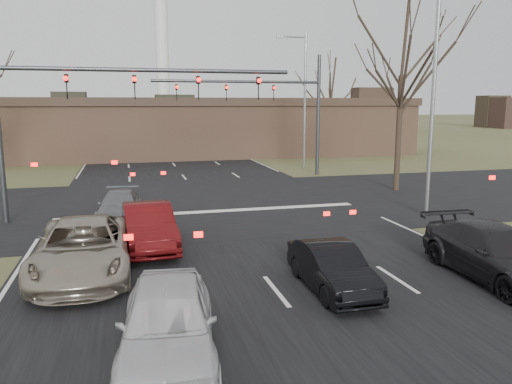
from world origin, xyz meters
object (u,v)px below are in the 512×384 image
streetlight_right_far (303,93)px  car_silver_suv (83,248)px  car_red_ahead (149,226)px  car_grey_ahead (119,206)px  car_white_sedan (168,321)px  mast_arm_near (83,97)px  streetlight_right_near (430,85)px  building (188,127)px  car_black_hatch (332,268)px  mast_arm_far (278,100)px  car_charcoal_sedan (496,253)px

streetlight_right_far → car_silver_suv: streetlight_right_far is taller
car_red_ahead → car_grey_ahead: bearing=99.4°
streetlight_right_far → car_grey_ahead: bearing=-132.6°
streetlight_right_far → car_white_sedan: (-12.32, -26.77, -4.83)m
mast_arm_near → car_red_ahead: size_ratio=2.69×
mast_arm_near → car_white_sedan: mast_arm_near is taller
car_silver_suv → car_white_sedan: bearing=-69.7°
streetlight_right_near → building: bearing=103.7°
building → car_white_sedan: 38.15m
car_silver_suv → streetlight_right_far: bearing=56.8°
streetlight_right_far → car_black_hatch: bearing=-108.0°
car_silver_suv → car_grey_ahead: 6.94m
streetlight_right_far → car_silver_suv: bearing=-123.7°
building → mast_arm_near: 26.14m
mast_arm_near → car_red_ahead: (2.23, -5.03, -4.33)m
mast_arm_far → streetlight_right_far: 5.12m
mast_arm_far → car_red_ahead: mast_arm_far is taller
streetlight_right_far → car_red_ahead: streetlight_right_far is taller
car_silver_suv → car_black_hatch: 7.00m
car_white_sedan → car_black_hatch: size_ratio=1.20×
car_grey_ahead → car_silver_suv: bearing=-93.2°
mast_arm_near → mast_arm_far: (11.41, 10.00, -0.06)m
streetlight_right_far → car_black_hatch: size_ratio=2.68×
mast_arm_near → streetlight_right_far: (14.55, 14.00, 0.51)m
car_red_ahead → streetlight_right_near: bearing=6.7°
mast_arm_near → car_white_sedan: 13.66m
mast_arm_far → car_charcoal_sedan: bearing=-89.9°
car_white_sedan → car_charcoal_sedan: bearing=19.3°
car_red_ahead → car_silver_suv: bearing=-132.7°
streetlight_right_far → car_white_sedan: size_ratio=2.25×
building → car_white_sedan: bearing=-97.5°
car_silver_suv → car_red_ahead: bearing=50.9°
mast_arm_near → car_black_hatch: 13.01m
car_grey_ahead → car_black_hatch: bearing=-56.2°
car_black_hatch → car_grey_ahead: car_black_hatch is taller
building → car_silver_suv: bearing=-102.1°
mast_arm_near → streetlight_right_near: size_ratio=1.21×
mast_arm_near → streetlight_right_far: bearing=43.9°
car_silver_suv → car_white_sedan: (1.94, -5.40, -0.03)m
mast_arm_near → car_charcoal_sedan: 16.17m
car_white_sedan → car_grey_ahead: bearing=100.6°
streetlight_right_near → car_silver_suv: bearing=-162.4°
mast_arm_far → car_red_ahead: (-9.18, -15.03, -4.28)m
mast_arm_far → streetlight_right_near: size_ratio=1.11×
car_red_ahead → car_charcoal_sedan: bearing=-34.1°
mast_arm_near → mast_arm_far: same height
car_grey_ahead → car_red_ahead: size_ratio=0.92×
mast_arm_far → car_silver_suv: bearing=-122.6°
streetlight_right_near → car_charcoal_sedan: 9.37m
car_black_hatch → car_grey_ahead: 11.16m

